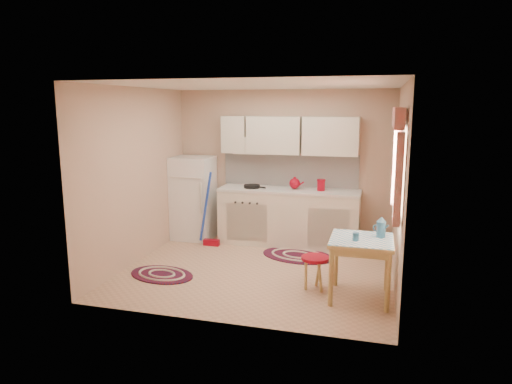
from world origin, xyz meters
TOP-DOWN VIEW (x-y plane):
  - room_shell at (0.16, 0.24)m, footprint 3.64×3.60m
  - fridge at (-1.47, 1.25)m, footprint 0.65×0.60m
  - broom at (-1.02, 0.90)m, footprint 0.28×0.12m
  - base_cabinets at (0.17, 1.30)m, footprint 2.25×0.60m
  - countertop at (0.17, 1.30)m, footprint 2.27×0.62m
  - frying_pan at (-0.44, 1.25)m, footprint 0.34×0.34m
  - red_kettle at (0.26, 1.30)m, footprint 0.21×0.20m
  - red_canister at (0.68, 1.30)m, footprint 0.13×0.13m
  - table at (1.39, -0.57)m, footprint 0.72×0.72m
  - stool at (0.84, -0.46)m, footprint 0.43×0.43m
  - coffee_pot at (1.60, -0.45)m, footprint 0.16×0.15m
  - mug at (1.33, -0.67)m, footprint 0.09×0.09m
  - rug_center at (0.42, 0.74)m, footprint 1.22×0.93m
  - rug_left at (-1.20, -0.52)m, footprint 1.03×0.80m

SIDE VIEW (x-z plane):
  - rug_center at x=0.42m, z-range 0.00..0.02m
  - rug_left at x=-1.20m, z-range 0.00..0.02m
  - stool at x=0.84m, z-range 0.00..0.42m
  - table at x=1.39m, z-range 0.00..0.72m
  - base_cabinets at x=0.17m, z-range 0.00..0.88m
  - broom at x=-1.02m, z-range 0.00..1.20m
  - fridge at x=-1.47m, z-range 0.00..1.40m
  - mug at x=1.33m, z-range 0.72..0.82m
  - coffee_pot at x=1.60m, z-range 0.72..0.98m
  - countertop at x=0.17m, z-range 0.88..0.92m
  - frying_pan at x=-0.44m, z-range 0.92..0.97m
  - red_canister at x=0.68m, z-range 0.92..1.08m
  - red_kettle at x=0.26m, z-range 0.92..1.11m
  - room_shell at x=0.16m, z-range 0.34..2.86m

